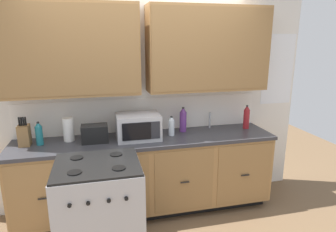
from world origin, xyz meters
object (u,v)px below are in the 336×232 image
bottle_violet (183,120)px  stove_range (100,210)px  toaster (95,134)px  knife_block (24,135)px  bottle_teal (39,134)px  bottle_clear (171,126)px  bottle_red (246,117)px  paper_towel_roll (69,129)px  microwave (138,126)px

bottle_violet → stove_range: bearing=-143.0°
toaster → knife_block: bearing=174.9°
bottle_teal → toaster: bearing=-4.9°
toaster → bottle_clear: bearing=1.5°
toaster → bottle_red: 1.84m
bottle_red → bottle_teal: bearing=-179.3°
toaster → bottle_violet: bearing=7.8°
bottle_violet → bottle_red: (0.80, -0.07, -0.00)m
toaster → bottle_clear: 0.86m
bottle_teal → bottle_clear: bearing=-1.0°
paper_towel_roll → bottle_teal: bearing=-168.2°
stove_range → paper_towel_roll: bearing=111.3°
knife_block → bottle_red: size_ratio=1.05×
paper_towel_roll → bottle_violet: bearing=1.4°
toaster → bottle_clear: size_ratio=1.21×
bottle_clear → bottle_red: bottle_red is taller
bottle_clear → bottle_red: size_ratio=0.78×
bottle_teal → bottle_red: 2.41m
paper_towel_roll → bottle_red: (2.12, -0.03, 0.01)m
stove_range → bottle_clear: size_ratio=4.10×
microwave → bottle_clear: 0.39m
toaster → knife_block: knife_block is taller
paper_towel_roll → bottle_clear: 1.14m
toaster → bottle_teal: bearing=175.1°
knife_block → bottle_clear: size_ratio=1.34×
bottle_red → toaster: bearing=-177.6°
toaster → paper_towel_roll: size_ratio=1.08×
microwave → bottle_violet: size_ratio=1.60×
stove_range → toaster: 0.84m
knife_block → bottle_red: (2.56, 0.01, 0.03)m
knife_block → bottle_clear: bearing=-1.5°
stove_range → bottle_teal: (-0.58, 0.68, 0.57)m
microwave → knife_block: knife_block is taller
stove_range → knife_block: size_ratio=3.06×
knife_block → bottle_clear: (1.58, -0.04, -0.00)m
stove_range → bottle_violet: (1.03, 0.77, 0.60)m
toaster → paper_towel_roll: (-0.28, 0.11, 0.03)m
stove_range → bottle_clear: 1.21m
stove_range → bottle_red: bottle_red is taller
knife_block → bottle_teal: 0.15m
stove_range → bottle_violet: size_ratio=3.17×
bottle_violet → bottle_red: bearing=-4.7°
knife_block → paper_towel_roll: knife_block is taller
bottle_violet → bottle_red: 0.81m
microwave → paper_towel_roll: (-0.75, 0.10, -0.01)m
knife_block → stove_range: bearing=-43.7°
stove_range → bottle_red: bearing=21.2°
bottle_red → paper_towel_roll: bearing=179.1°
microwave → toaster: bearing=-179.2°
stove_range → toaster: toaster is taller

